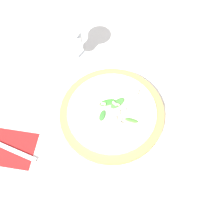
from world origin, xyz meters
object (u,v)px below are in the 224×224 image
(pizza_arugula_main, at_px, (112,114))
(fork, at_px, (2,146))
(wine_glass, at_px, (73,34))
(side_plate_white, at_px, (173,49))

(pizza_arugula_main, bearing_deg, fork, 9.27)
(pizza_arugula_main, distance_m, wine_glass, 0.25)
(pizza_arugula_main, height_order, fork, pizza_arugula_main)
(fork, bearing_deg, side_plate_white, -123.48)
(wine_glass, bearing_deg, side_plate_white, 177.97)
(side_plate_white, bearing_deg, pizza_arugula_main, 42.50)
(wine_glass, relative_size, side_plate_white, 0.79)
(fork, bearing_deg, wine_glass, -99.17)
(fork, height_order, side_plate_white, side_plate_white)
(pizza_arugula_main, relative_size, wine_glass, 1.98)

